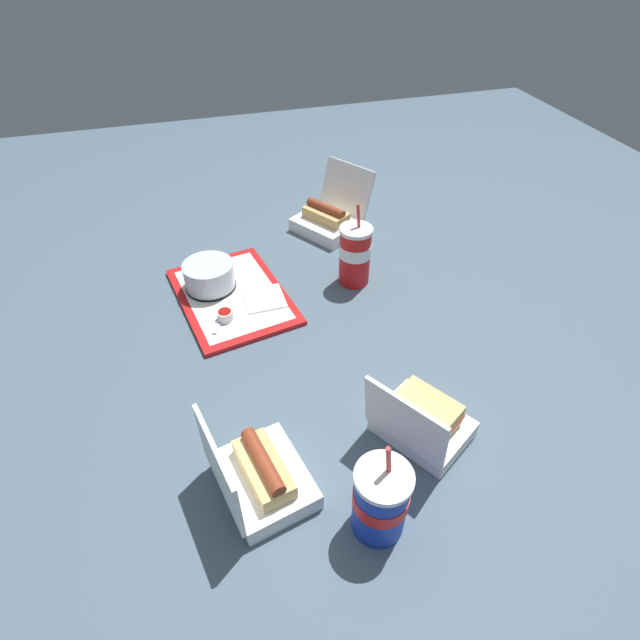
% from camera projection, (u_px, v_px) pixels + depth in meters
% --- Properties ---
extents(ground_plane, '(3.20, 3.20, 0.00)m').
position_uv_depth(ground_plane, '(305.00, 346.00, 1.18)').
color(ground_plane, '#4C6070').
extents(food_tray, '(0.41, 0.32, 0.01)m').
position_uv_depth(food_tray, '(232.00, 296.00, 1.31)').
color(food_tray, red).
rests_on(food_tray, ground_plane).
extents(cake_container, '(0.13, 0.13, 0.07)m').
position_uv_depth(cake_container, '(209.00, 276.00, 1.31)').
color(cake_container, black).
rests_on(cake_container, food_tray).
extents(ketchup_cup, '(0.04, 0.04, 0.02)m').
position_uv_depth(ketchup_cup, '(225.00, 315.00, 1.22)').
color(ketchup_cup, white).
rests_on(ketchup_cup, food_tray).
extents(napkin_stack, '(0.10, 0.10, 0.00)m').
position_uv_depth(napkin_stack, '(264.00, 298.00, 1.29)').
color(napkin_stack, white).
rests_on(napkin_stack, food_tray).
extents(plastic_fork, '(0.11, 0.05, 0.00)m').
position_uv_depth(plastic_fork, '(220.00, 319.00, 1.23)').
color(plastic_fork, white).
rests_on(plastic_fork, food_tray).
extents(clamshell_hotdog_front, '(0.21, 0.18, 0.18)m').
position_uv_depth(clamshell_hotdog_front, '(259.00, 475.00, 0.87)').
color(clamshell_hotdog_front, white).
rests_on(clamshell_hotdog_front, ground_plane).
extents(clamshell_hotdog_corner, '(0.26, 0.26, 0.18)m').
position_uv_depth(clamshell_hotdog_corner, '(328.00, 218.00, 1.55)').
color(clamshell_hotdog_corner, white).
rests_on(clamshell_hotdog_corner, ground_plane).
extents(clamshell_sandwich_left, '(0.23, 0.22, 0.17)m').
position_uv_depth(clamshell_sandwich_left, '(421.00, 421.00, 0.96)').
color(clamshell_sandwich_left, white).
rests_on(clamshell_sandwich_left, ground_plane).
extents(soda_cup_corner, '(0.09, 0.09, 0.23)m').
position_uv_depth(soda_cup_corner, '(355.00, 254.00, 1.31)').
color(soda_cup_corner, red).
rests_on(soda_cup_corner, ground_plane).
extents(soda_cup_front, '(0.09, 0.09, 0.21)m').
position_uv_depth(soda_cup_front, '(380.00, 500.00, 0.80)').
color(soda_cup_front, '#1938B7').
rests_on(soda_cup_front, ground_plane).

